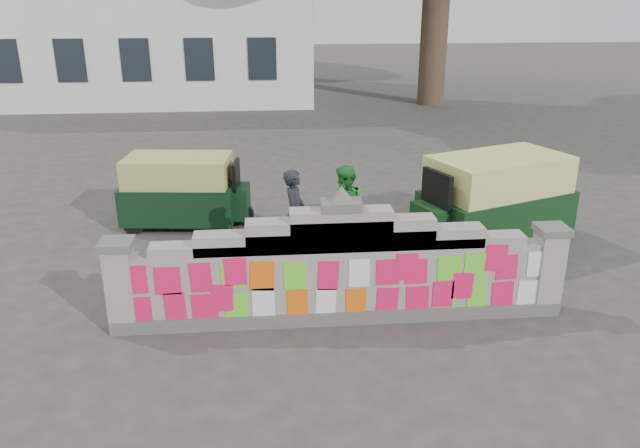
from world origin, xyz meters
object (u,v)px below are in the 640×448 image
object	(u,v)px
cyclist_rider	(295,228)
pedestrian	(346,211)
cyclist_bike	(295,245)
rickshaw_left	(183,190)
rickshaw_right	(493,200)

from	to	relation	value
cyclist_rider	pedestrian	size ratio (longest dim) A/B	0.93
pedestrian	cyclist_bike	bearing A→B (deg)	-81.30
rickshaw_left	rickshaw_right	distance (m)	5.98
cyclist_bike	cyclist_rider	size ratio (longest dim) A/B	1.12
cyclist_rider	pedestrian	xyz separation A→B (m)	(0.93, 0.62, 0.06)
cyclist_rider	rickshaw_right	distance (m)	3.73
pedestrian	rickshaw_left	size ratio (longest dim) A/B	0.62
pedestrian	rickshaw_left	bearing A→B (deg)	-145.09
rickshaw_left	cyclist_bike	bearing A→B (deg)	-42.43
cyclist_bike	pedestrian	xyz separation A→B (m)	(0.93, 0.62, 0.36)
pedestrian	rickshaw_left	world-z (taller)	pedestrian
cyclist_bike	cyclist_rider	xyz separation A→B (m)	(-0.00, 0.00, 0.31)
rickshaw_left	rickshaw_right	xyz separation A→B (m)	(5.76, -1.61, 0.14)
rickshaw_left	rickshaw_right	size ratio (longest dim) A/B	0.83
cyclist_bike	rickshaw_left	distance (m)	3.19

